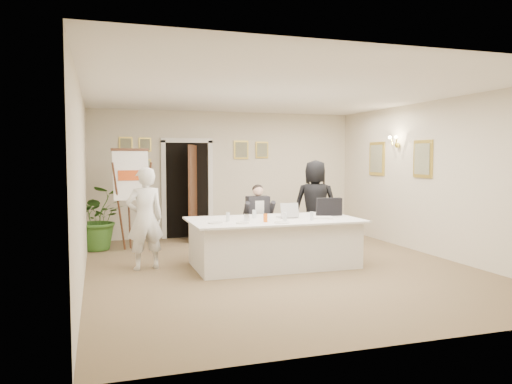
{
  "coord_description": "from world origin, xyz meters",
  "views": [
    {
      "loc": [
        -2.78,
        -7.5,
        1.78
      ],
      "look_at": [
        -0.21,
        0.6,
        1.19
      ],
      "focal_mm": 35.0,
      "sensor_mm": 36.0,
      "label": 1
    }
  ],
  "objects": [
    {
      "name": "floor",
      "position": [
        0.0,
        0.0,
        0.0
      ],
      "size": [
        7.0,
        7.0,
        0.0
      ],
      "primitive_type": "plane",
      "color": "brown",
      "rests_on": "ground"
    },
    {
      "name": "ceiling",
      "position": [
        0.0,
        0.0,
        2.8
      ],
      "size": [
        6.0,
        7.0,
        0.02
      ],
      "primitive_type": "cube",
      "color": "white",
      "rests_on": "wall_back"
    },
    {
      "name": "wall_back",
      "position": [
        0.0,
        3.5,
        1.4
      ],
      "size": [
        6.0,
        0.1,
        2.8
      ],
      "primitive_type": "cube",
      "color": "beige",
      "rests_on": "floor"
    },
    {
      "name": "wall_front",
      "position": [
        0.0,
        -3.5,
        1.4
      ],
      "size": [
        6.0,
        0.1,
        2.8
      ],
      "primitive_type": "cube",
      "color": "beige",
      "rests_on": "floor"
    },
    {
      "name": "wall_left",
      "position": [
        -3.0,
        0.0,
        1.4
      ],
      "size": [
        0.1,
        7.0,
        2.8
      ],
      "primitive_type": "cube",
      "color": "beige",
      "rests_on": "floor"
    },
    {
      "name": "wall_right",
      "position": [
        3.0,
        0.0,
        1.4
      ],
      "size": [
        0.1,
        7.0,
        2.8
      ],
      "primitive_type": "cube",
      "color": "beige",
      "rests_on": "floor"
    },
    {
      "name": "doorway",
      "position": [
        -0.88,
        3.32,
        1.04
      ],
      "size": [
        1.14,
        0.86,
        2.2
      ],
      "color": "black",
      "rests_on": "floor"
    },
    {
      "name": "pictures_back_wall",
      "position": [
        -0.8,
        3.47,
        1.85
      ],
      "size": [
        3.4,
        0.06,
        0.8
      ],
      "primitive_type": null,
      "color": "gold",
      "rests_on": "wall_back"
    },
    {
      "name": "pictures_right_wall",
      "position": [
        2.97,
        1.2,
        1.75
      ],
      "size": [
        0.06,
        2.2,
        0.8
      ],
      "primitive_type": null,
      "color": "gold",
      "rests_on": "wall_right"
    },
    {
      "name": "wall_sconce",
      "position": [
        2.9,
        1.2,
        2.1
      ],
      "size": [
        0.2,
        0.3,
        0.24
      ],
      "primitive_type": null,
      "color": "gold",
      "rests_on": "wall_right"
    },
    {
      "name": "conference_table",
      "position": [
        -0.05,
        0.13,
        0.39
      ],
      "size": [
        2.76,
        1.47,
        0.78
      ],
      "color": "silver",
      "rests_on": "floor"
    },
    {
      "name": "seated_man",
      "position": [
        0.0,
        1.12,
        0.65
      ],
      "size": [
        0.66,
        0.69,
        1.3
      ],
      "primitive_type": null,
      "rotation": [
        0.0,
        0.0,
        -0.18
      ],
      "color": "black",
      "rests_on": "floor"
    },
    {
      "name": "flip_chart",
      "position": [
        -2.2,
        2.24,
        0.88
      ],
      "size": [
        0.68,
        0.44,
        1.91
      ],
      "color": "#3F1E14",
      "rests_on": "floor"
    },
    {
      "name": "standing_man",
      "position": [
        -2.08,
        0.5,
        0.81
      ],
      "size": [
        0.65,
        0.49,
        1.62
      ],
      "primitive_type": "imported",
      "rotation": [
        0.0,
        0.0,
        3.32
      ],
      "color": "silver",
      "rests_on": "floor"
    },
    {
      "name": "standing_woman",
      "position": [
        1.26,
        1.4,
        0.86
      ],
      "size": [
        1.01,
        0.89,
        1.73
      ],
      "primitive_type": "imported",
      "rotation": [
        0.0,
        0.0,
        2.62
      ],
      "color": "black",
      "rests_on": "floor"
    },
    {
      "name": "potted_palm",
      "position": [
        -2.8,
        2.5,
        0.62
      ],
      "size": [
        1.23,
        1.1,
        1.24
      ],
      "primitive_type": "imported",
      "rotation": [
        0.0,
        0.0,
        0.12
      ],
      "color": "#315D1F",
      "rests_on": "floor"
    },
    {
      "name": "laptop",
      "position": [
        0.22,
        0.24,
        0.91
      ],
      "size": [
        0.31,
        0.34,
        0.28
      ],
      "primitive_type": null,
      "rotation": [
        0.0,
        0.0,
        0.01
      ],
      "color": "#B7BABC",
      "rests_on": "conference_table"
    },
    {
      "name": "laptop_bag",
      "position": [
        1.01,
        0.28,
        0.93
      ],
      "size": [
        0.45,
        0.17,
        0.31
      ],
      "primitive_type": "cube",
      "rotation": [
        0.0,
        0.0,
        -0.12
      ],
      "color": "black",
      "rests_on": "conference_table"
    },
    {
      "name": "paper_stack",
      "position": [
        0.72,
        -0.07,
        0.79
      ],
      "size": [
        0.36,
        0.3,
        0.03
      ],
      "primitive_type": "cube",
      "rotation": [
        0.0,
        0.0,
        -0.31
      ],
      "color": "white",
      "rests_on": "conference_table"
    },
    {
      "name": "plate_left",
      "position": [
        -1.09,
        -0.13,
        0.78
      ],
      "size": [
        0.29,
        0.29,
        0.01
      ],
      "primitive_type": "cylinder",
      "rotation": [
        0.0,
        0.0,
        0.24
      ],
      "color": "white",
      "rests_on": "conference_table"
    },
    {
      "name": "plate_mid",
      "position": [
        -0.69,
        -0.26,
        0.78
      ],
      "size": [
        0.26,
        0.26,
        0.01
      ],
      "primitive_type": "cylinder",
      "rotation": [
        0.0,
        0.0,
        -0.24
      ],
      "color": "white",
      "rests_on": "conference_table"
    },
    {
      "name": "plate_near",
      "position": [
        -0.11,
        -0.39,
        0.78
      ],
      "size": [
        0.3,
        0.3,
        0.01
      ],
      "primitive_type": "cylinder",
      "rotation": [
        0.0,
        0.0,
        -0.3
      ],
      "color": "white",
      "rests_on": "conference_table"
    },
    {
      "name": "glass_a",
      "position": [
        -0.85,
        0.05,
        0.84
      ],
      "size": [
        0.07,
        0.07,
        0.14
      ],
      "primitive_type": "cylinder",
      "rotation": [
        0.0,
        0.0,
        -0.26
      ],
      "color": "silver",
      "rests_on": "conference_table"
    },
    {
      "name": "glass_b",
      "position": [
        0.0,
        -0.22,
        0.84
      ],
      "size": [
        0.07,
        0.07,
        0.14
      ],
      "primitive_type": "cylinder",
      "rotation": [
        0.0,
        0.0,
        0.21
      ],
      "color": "silver",
      "rests_on": "conference_table"
    },
    {
      "name": "glass_c",
      "position": [
        0.46,
        -0.23,
        0.84
      ],
      "size": [
        0.07,
        0.07,
        0.14
      ],
      "primitive_type": "cylinder",
      "rotation": [
        0.0,
        0.0,
        -0.15
      ],
      "color": "silver",
      "rests_on": "conference_table"
    },
    {
      "name": "glass_d",
      "position": [
        -0.33,
        0.32,
        0.84
      ],
      "size": [
        0.08,
        0.08,
        0.14
      ],
      "primitive_type": "cylinder",
      "rotation": [
        0.0,
        0.0,
        -0.29
      ],
      "color": "silver",
      "rests_on": "conference_table"
    },
    {
      "name": "oj_glass",
      "position": [
        -0.31,
        -0.21,
        0.84
      ],
      "size": [
        0.08,
        0.08,
        0.13
      ],
      "primitive_type": "cylinder",
      "rotation": [
        0.0,
        0.0,
        0.24
      ],
      "color": "orange",
      "rests_on": "conference_table"
    },
    {
      "name": "steel_jug",
      "position": [
        -0.55,
        0.01,
        0.83
      ],
      "size": [
        0.11,
        0.11,
        0.11
      ],
      "primitive_type": "cylinder",
      "rotation": [
        0.0,
        0.0,
        0.18
      ],
      "color": "silver",
      "rests_on": "conference_table"
    }
  ]
}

